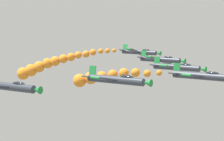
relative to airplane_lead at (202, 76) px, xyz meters
The scene contains 8 objects.
airplane_lead is the anchor object (origin of this frame).
smoke_trail_lead 17.96m from the airplane_lead, 87.45° to the right, with size 2.95×16.35×3.90m.
airplane_left_inner 15.35m from the airplane_lead, 141.27° to the right, with size 9.46×10.35×2.92m.
airplane_right_inner 14.07m from the airplane_lead, 35.88° to the right, with size 9.43×10.35×2.99m.
airplane_left_outer 29.33m from the airplane_lead, 141.20° to the right, with size 9.37×10.35×3.13m.
airplane_right_outer 28.83m from the airplane_lead, 42.40° to the right, with size 9.44×10.35×2.98m.
airplane_trailing 44.46m from the airplane_lead, 138.80° to the right, with size 9.30×10.35×3.28m.
smoke_trail_trailing 61.55m from the airplane_lead, 118.02° to the right, with size 9.17×25.75×8.73m.
Camera 1 is at (72.10, 45.20, 137.95)m, focal length 80.91 mm.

